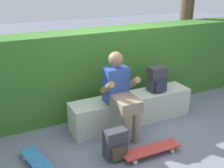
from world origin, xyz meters
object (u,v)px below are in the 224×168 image
bench_main (132,109)px  backpack_on_bench (157,80)px  skateboard_near_person (151,150)px  skateboard_beside_bench (40,164)px  person_skater (120,92)px  backpack_on_ground (115,144)px

bench_main → backpack_on_bench: 0.61m
bench_main → skateboard_near_person: bearing=-103.8°
skateboard_beside_bench → backpack_on_bench: 2.16m
bench_main → skateboard_beside_bench: bench_main is taller
person_skater → skateboard_beside_bench: 1.41m
skateboard_near_person → skateboard_beside_bench: (-1.36, 0.36, 0.00)m
bench_main → person_skater: person_skater is taller
person_skater → skateboard_near_person: 0.89m
bench_main → backpack_on_ground: bearing=-132.6°
bench_main → skateboard_beside_bench: bearing=-161.9°
skateboard_beside_bench → bench_main: bearing=18.1°
bench_main → backpack_on_ground: 0.97m
backpack_on_ground → skateboard_near_person: bearing=-19.6°
person_skater → skateboard_beside_bench: bearing=-166.2°
bench_main → skateboard_beside_bench: (-1.58, -0.51, -0.15)m
backpack_on_ground → person_skater: bearing=56.8°
backpack_on_bench → skateboard_near_person: bearing=-127.4°
person_skater → skateboard_near_person: (0.11, -0.66, -0.58)m
bench_main → person_skater: size_ratio=1.65×
skateboard_beside_bench → backpack_on_ground: 0.95m
person_skater → backpack_on_ground: person_skater is taller
skateboard_beside_bench → backpack_on_ground: size_ratio=2.06×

